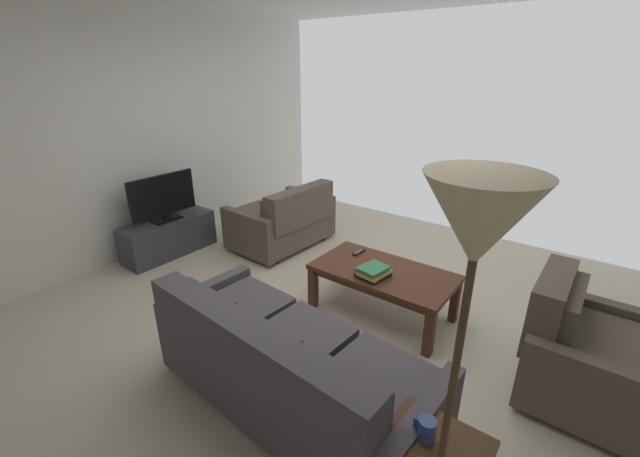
% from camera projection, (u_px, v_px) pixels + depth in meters
% --- Properties ---
extents(ground_plane, '(5.37, 5.42, 0.01)m').
position_uv_depth(ground_plane, '(337.00, 318.00, 3.53)').
color(ground_plane, beige).
extents(wall_right, '(0.12, 5.42, 2.71)m').
position_uv_depth(wall_right, '(145.00, 134.00, 4.51)').
color(wall_right, silver).
rests_on(wall_right, ground).
extents(sofa_main, '(1.92, 0.91, 0.79)m').
position_uv_depth(sofa_main, '(285.00, 366.00, 2.46)').
color(sofa_main, black).
rests_on(sofa_main, ground).
extents(loveseat_near, '(0.86, 1.22, 0.78)m').
position_uv_depth(loveseat_near, '(284.00, 220.00, 4.83)').
color(loveseat_near, black).
rests_on(loveseat_near, ground).
extents(coffee_table, '(1.20, 0.65, 0.44)m').
position_uv_depth(coffee_table, '(383.00, 277.00, 3.45)').
color(coffee_table, '#4C2819').
rests_on(coffee_table, ground).
extents(floor_lamp, '(0.35, 0.35, 1.79)m').
position_uv_depth(floor_lamp, '(474.00, 254.00, 1.20)').
color(floor_lamp, '#47331E').
rests_on(floor_lamp, ground).
extents(tv_stand, '(0.37, 1.07, 0.43)m').
position_uv_depth(tv_stand, '(169.00, 237.00, 4.66)').
color(tv_stand, '#38383D').
rests_on(tv_stand, ground).
extents(flat_tv, '(0.20, 0.80, 0.53)m').
position_uv_depth(flat_tv, '(163.00, 197.00, 4.48)').
color(flat_tv, black).
rests_on(flat_tv, tv_stand).
extents(armchair_side, '(0.82, 0.87, 0.83)m').
position_uv_depth(armchair_side, '(588.00, 353.00, 2.57)').
color(armchair_side, black).
rests_on(armchair_side, ground).
extents(coffee_mug, '(0.10, 0.08, 0.10)m').
position_uv_depth(coffee_mug, '(427.00, 429.00, 1.74)').
color(coffee_mug, '#334C8C').
rests_on(coffee_mug, end_table).
extents(book_stack, '(0.26, 0.28, 0.10)m').
position_uv_depth(book_stack, '(373.00, 272.00, 3.30)').
color(book_stack, black).
rests_on(book_stack, coffee_table).
extents(tv_remote, '(0.05, 0.16, 0.02)m').
position_uv_depth(tv_remote, '(359.00, 252.00, 3.73)').
color(tv_remote, black).
rests_on(tv_remote, coffee_table).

